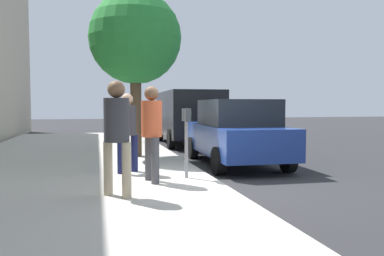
# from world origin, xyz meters

# --- Properties ---
(ground_plane) EXTENTS (80.00, 80.00, 0.00)m
(ground_plane) POSITION_xyz_m (0.00, 0.00, 0.00)
(ground_plane) COLOR #2B2B2D
(ground_plane) RESTS_ON ground
(sidewalk_slab) EXTENTS (28.00, 6.00, 0.15)m
(sidewalk_slab) POSITION_xyz_m (0.00, 3.00, 0.07)
(sidewalk_slab) COLOR #B7B2A8
(sidewalk_slab) RESTS_ON ground_plane
(parking_meter) EXTENTS (0.36, 0.12, 1.41)m
(parking_meter) POSITION_xyz_m (0.30, 0.55, 1.17)
(parking_meter) COLOR gray
(parking_meter) RESTS_ON sidewalk_slab
(pedestrian_at_meter) EXTENTS (0.54, 0.40, 1.83)m
(pedestrian_at_meter) POSITION_xyz_m (0.04, 1.29, 1.24)
(pedestrian_at_meter) COLOR #47474C
(pedestrian_at_meter) RESTS_ON sidewalk_slab
(pedestrian_bystander) EXTENTS (0.44, 0.43, 1.87)m
(pedestrian_bystander) POSITION_xyz_m (-1.01, 2.00, 1.27)
(pedestrian_bystander) COLOR tan
(pedestrian_bystander) RESTS_ON sidewalk_slab
(parking_officer) EXTENTS (0.38, 0.46, 1.73)m
(parking_officer) POSITION_xyz_m (1.20, 1.66, 1.16)
(parking_officer) COLOR #191E4C
(parking_officer) RESTS_ON sidewalk_slab
(parked_sedan_near) EXTENTS (4.46, 2.08, 1.77)m
(parked_sedan_near) POSITION_xyz_m (2.57, -1.35, 0.89)
(parked_sedan_near) COLOR navy
(parked_sedan_near) RESTS_ON ground_plane
(parked_van_far) EXTENTS (5.27, 2.28, 2.18)m
(parked_van_far) POSITION_xyz_m (8.33, -1.35, 1.26)
(parked_van_far) COLOR black
(parked_van_far) RESTS_ON ground_plane
(street_tree) EXTENTS (2.64, 2.64, 4.72)m
(street_tree) POSITION_xyz_m (3.96, 1.20, 3.52)
(street_tree) COLOR brown
(street_tree) RESTS_ON sidewalk_slab
(traffic_signal) EXTENTS (0.24, 0.44, 3.60)m
(traffic_signal) POSITION_xyz_m (8.37, 0.63, 2.58)
(traffic_signal) COLOR black
(traffic_signal) RESTS_ON sidewalk_slab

